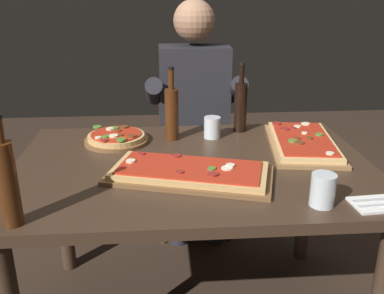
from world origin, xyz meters
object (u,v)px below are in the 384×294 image
object	(u,v)px
dining_table	(193,185)
wine_bottle_dark	(172,112)
vinegar_bottle_green	(7,182)
seated_diner	(195,111)
tumbler_near_camera	(323,192)
tumbler_far_side	(212,127)
diner_chair	(193,147)
pizza_round_far	(116,138)
pizza_rectangular_front	(190,173)
oil_bottle_amber	(241,106)
pizza_rectangular_left	(303,142)

from	to	relation	value
dining_table	wine_bottle_dark	size ratio (longest dim) A/B	4.27
vinegar_bottle_green	seated_diner	world-z (taller)	seated_diner
tumbler_near_camera	tumbler_far_side	distance (m)	0.72
vinegar_bottle_green	diner_chair	world-z (taller)	vinegar_bottle_green
pizza_round_far	tumbler_far_side	bearing A→B (deg)	4.20
pizza_rectangular_front	diner_chair	world-z (taller)	diner_chair
wine_bottle_dark	oil_bottle_amber	size ratio (longest dim) A/B	1.01
dining_table	pizza_rectangular_front	world-z (taller)	pizza_rectangular_front
pizza_rectangular_front	seated_diner	xyz separation A→B (m)	(0.09, 0.87, -0.02)
pizza_round_far	oil_bottle_amber	distance (m)	0.60
oil_bottle_amber	tumbler_near_camera	distance (m)	0.77
pizza_round_far	oil_bottle_amber	world-z (taller)	oil_bottle_amber
pizza_rectangular_front	wine_bottle_dark	distance (m)	0.44
dining_table	oil_bottle_amber	bearing A→B (deg)	56.46
dining_table	tumbler_far_side	bearing A→B (deg)	69.57
pizza_round_far	tumbler_far_side	size ratio (longest dim) A/B	2.90
pizza_rectangular_left	seated_diner	world-z (taller)	seated_diner
wine_bottle_dark	tumbler_near_camera	distance (m)	0.80
tumbler_near_camera	diner_chair	xyz separation A→B (m)	(-0.31, 1.23, -0.30)
wine_bottle_dark	oil_bottle_amber	distance (m)	0.34
pizza_rectangular_left	seated_diner	bearing A→B (deg)	125.61
dining_table	tumbler_near_camera	xyz separation A→B (m)	(0.38, -0.37, 0.14)
oil_bottle_amber	diner_chair	world-z (taller)	oil_bottle_amber
pizza_rectangular_front	oil_bottle_amber	bearing A→B (deg)	61.71
diner_chair	oil_bottle_amber	bearing A→B (deg)	-68.45
wine_bottle_dark	diner_chair	size ratio (longest dim) A/B	0.38
pizza_rectangular_front	tumbler_near_camera	world-z (taller)	tumbler_near_camera
pizza_rectangular_front	vinegar_bottle_green	bearing A→B (deg)	-152.08
wine_bottle_dark	diner_chair	xyz separation A→B (m)	(0.14, 0.56, -0.38)
oil_bottle_amber	seated_diner	xyz separation A→B (m)	(-0.19, 0.35, -0.12)
pizza_round_far	vinegar_bottle_green	world-z (taller)	vinegar_bottle_green
wine_bottle_dark	tumbler_near_camera	world-z (taller)	wine_bottle_dark
tumbler_far_side	pizza_rectangular_left	bearing A→B (deg)	-21.35
pizza_round_far	diner_chair	xyz separation A→B (m)	(0.39, 0.59, -0.27)
pizza_rectangular_left	vinegar_bottle_green	xyz separation A→B (m)	(-1.04, -0.57, 0.12)
seated_diner	dining_table	bearing A→B (deg)	-95.28
vinegar_bottle_green	seated_diner	xyz separation A→B (m)	(0.63, 1.15, -0.13)
pizza_rectangular_front	tumbler_near_camera	distance (m)	0.47
pizza_rectangular_left	pizza_round_far	world-z (taller)	same
oil_bottle_amber	tumbler_near_camera	bearing A→B (deg)	-80.54
wine_bottle_dark	tumbler_near_camera	xyz separation A→B (m)	(0.45, -0.66, -0.08)
pizza_round_far	diner_chair	world-z (taller)	diner_chair
oil_bottle_amber	diner_chair	bearing A→B (deg)	111.55
pizza_rectangular_front	pizza_rectangular_left	size ratio (longest dim) A/B	1.19
pizza_rectangular_left	wine_bottle_dark	xyz separation A→B (m)	(-0.56, 0.14, 0.11)
dining_table	oil_bottle_amber	distance (m)	0.51
oil_bottle_amber	seated_diner	size ratio (longest dim) A/B	0.24
diner_chair	seated_diner	bearing A→B (deg)	-90.00
pizza_rectangular_left	vinegar_bottle_green	world-z (taller)	vinegar_bottle_green
pizza_rectangular_front	vinegar_bottle_green	size ratio (longest dim) A/B	1.93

